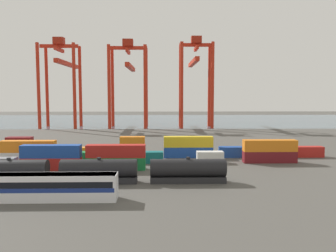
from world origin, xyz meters
name	(u,v)px	position (x,y,z in m)	size (l,w,h in m)	color
ground_plane	(103,143)	(0.00, 40.00, 0.00)	(420.00, 420.00, 0.00)	#4C4944
harbour_water	(130,120)	(0.00, 139.80, 0.00)	(400.00, 110.00, 0.01)	#475B6B
freight_tank_row	(99,171)	(7.97, -11.47, 2.17)	(44.52, 3.08, 4.54)	#232326
shipping_container_2	(52,164)	(-3.70, -0.74, 1.30)	(12.10, 2.44, 2.60)	#AD211C
shipping_container_3	(51,151)	(-3.70, -0.74, 3.90)	(12.10, 2.44, 2.60)	#1C4299
shipping_container_4	(116,163)	(9.57, -0.74, 1.30)	(12.10, 2.44, 2.60)	#197538
shipping_container_5	(116,151)	(9.57, -0.74, 3.90)	(12.10, 2.44, 2.60)	#AD211C
shipping_container_8	(29,158)	(-10.98, 6.19, 1.30)	(12.10, 2.44, 2.60)	silver
shipping_container_9	(28,146)	(-10.98, 6.19, 3.90)	(12.10, 2.44, 2.60)	orange
shipping_container_10	(90,158)	(2.69, 6.19, 1.30)	(12.10, 2.44, 2.60)	#197538
shipping_container_11	(150,157)	(16.36, 6.19, 1.30)	(6.04, 2.44, 2.60)	#146066
shipping_container_12	(210,157)	(30.03, 6.19, 1.30)	(6.04, 2.44, 2.60)	silver
shipping_container_13	(270,157)	(43.70, 6.19, 1.30)	(12.10, 2.44, 2.60)	maroon
shipping_container_14	(270,146)	(43.70, 6.19, 3.90)	(12.10, 2.44, 2.60)	orange
shipping_container_17	(20,153)	(-15.69, 13.11, 1.30)	(6.04, 2.44, 2.60)	slate
shipping_container_18	(20,142)	(-15.69, 13.11, 3.90)	(6.04, 2.44, 2.60)	maroon
shipping_container_19	(76,153)	(-1.92, 13.11, 1.30)	(12.10, 2.44, 2.60)	orange
shipping_container_20	(133,152)	(11.85, 13.11, 1.30)	(6.04, 2.44, 2.60)	maroon
shipping_container_21	(132,142)	(11.85, 13.11, 3.90)	(6.04, 2.44, 2.60)	orange
shipping_container_22	(188,152)	(25.62, 13.11, 1.30)	(12.10, 2.44, 2.60)	#1C4299
shipping_container_23	(188,142)	(25.62, 13.11, 3.90)	(12.10, 2.44, 2.60)	gold
shipping_container_24	(244,152)	(39.39, 13.11, 1.30)	(12.10, 2.44, 2.60)	#1C4299
shipping_container_25	(298,152)	(53.15, 13.11, 1.30)	(12.10, 2.44, 2.60)	#AD211C
gantry_crane_west	(62,73)	(-28.46, 96.86, 26.12)	(17.79, 40.03, 42.09)	red
gantry_crane_central	(129,74)	(3.61, 96.62, 25.37)	(18.05, 38.30, 41.36)	red
gantry_crane_east	(195,72)	(35.68, 96.86, 26.49)	(15.82, 39.26, 42.82)	red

